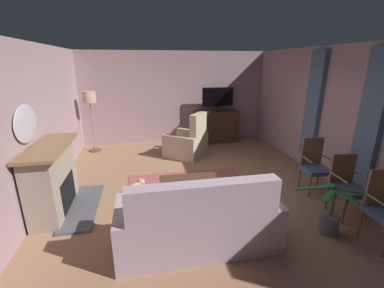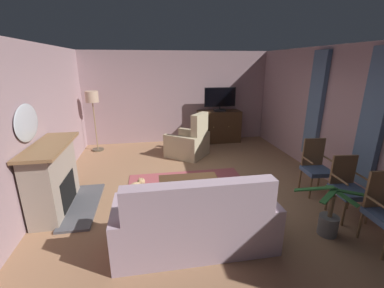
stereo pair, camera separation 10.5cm
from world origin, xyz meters
TOP-DOWN VIEW (x-y plane):
  - ground_plane at (0.00, 0.00)m, footprint 6.13×7.56m
  - wall_back at (0.00, 3.53)m, footprint 6.13×0.10m
  - wall_left at (-2.81, 0.00)m, footprint 0.10×7.56m
  - wall_right_with_window at (2.81, 0.00)m, footprint 0.10×7.56m
  - curtain_panel_near at (2.70, -0.78)m, footprint 0.10×0.44m
  - curtain_panel_far at (2.70, 0.72)m, footprint 0.10×0.44m
  - rug_central at (-0.19, -0.02)m, footprint 2.39×2.05m
  - fireplace at (-2.48, -0.15)m, footprint 0.89×1.50m
  - wall_mirror_oval at (-2.73, -0.15)m, footprint 0.06×0.80m
  - tv_cabinet at (1.23, 3.18)m, footprint 1.30×0.57m
  - television at (1.23, 3.13)m, footprint 0.95×0.20m
  - coffee_table at (-0.27, -0.28)m, footprint 1.05×0.56m
  - tv_remote at (-0.23, -0.37)m, footprint 0.17×0.07m
  - sofa_floral at (-0.37, -1.50)m, footprint 2.11×0.86m
  - armchair_angled_to_table at (0.12, 2.04)m, footprint 1.27×1.26m
  - side_chair_beside_plant at (2.14, -1.14)m, footprint 0.49×0.52m
  - side_chair_tucked_against_wall at (2.14, -0.32)m, footprint 0.48×0.47m
  - potted_plant_leafy_by_curtain at (1.56, -1.54)m, footprint 0.89×0.67m
  - cat at (-1.22, 0.21)m, footprint 0.48×0.59m
  - floor_lamp at (-2.37, 2.93)m, footprint 0.34×0.34m

SIDE VIEW (x-z plane):
  - ground_plane at x=0.00m, z-range -0.04..0.00m
  - rug_central at x=-0.19m, z-range 0.00..0.01m
  - cat at x=-1.22m, z-range 0.00..0.22m
  - potted_plant_leafy_by_curtain at x=1.56m, z-range -0.15..0.60m
  - armchair_angled_to_table at x=0.12m, z-range -0.24..0.93m
  - sofa_floral at x=-0.37m, z-range -0.18..0.89m
  - coffee_table at x=-0.27m, z-range 0.16..0.58m
  - tv_remote at x=-0.23m, z-range 0.42..0.44m
  - tv_cabinet at x=1.23m, z-range -0.02..0.95m
  - side_chair_beside_plant at x=2.14m, z-range 0.03..1.00m
  - side_chair_tucked_against_wall at x=2.14m, z-range 0.02..1.04m
  - fireplace at x=-2.48m, z-range -0.03..1.12m
  - floor_lamp at x=-2.37m, z-range 0.50..2.16m
  - television at x=1.23m, z-range 0.99..1.70m
  - wall_back at x=0.00m, z-range 0.00..2.71m
  - wall_left at x=-2.81m, z-range 0.00..2.71m
  - wall_right_with_window at x=2.81m, z-range 0.00..2.71m
  - curtain_panel_near at x=2.70m, z-range 0.35..2.63m
  - curtain_panel_far at x=2.70m, z-range 0.35..2.63m
  - wall_mirror_oval at x=-2.73m, z-range 1.22..1.79m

